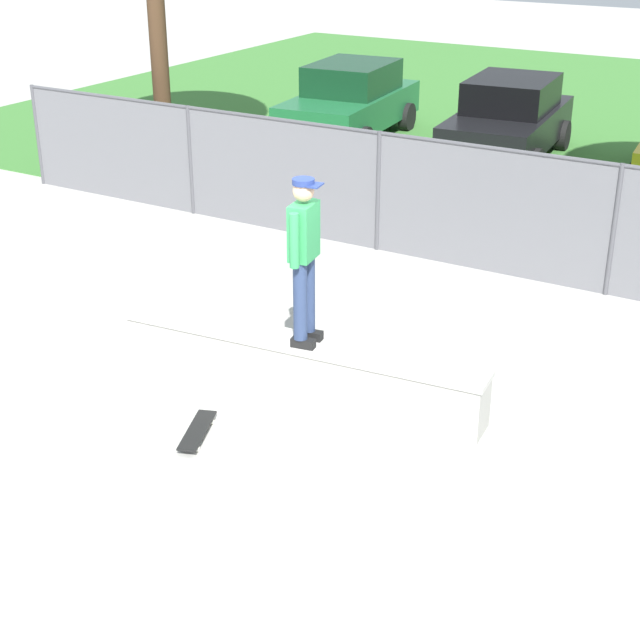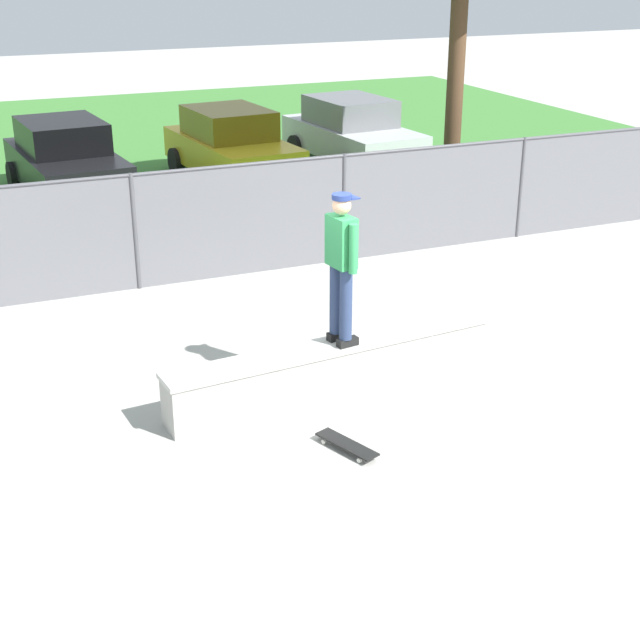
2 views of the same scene
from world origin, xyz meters
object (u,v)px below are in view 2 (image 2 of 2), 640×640
(concrete_ledge, at_px, (333,368))
(skateboard, at_px, (347,445))
(skateboarder, at_px, (341,262))
(car_black, at_px, (66,160))
(car_yellow, at_px, (231,145))
(car_silver, at_px, (352,132))

(concrete_ledge, xyz_separation_m, skateboard, (-0.42, -1.33, -0.26))
(skateboarder, distance_m, car_black, 10.91)
(concrete_ledge, xyz_separation_m, car_black, (-1.55, 10.74, 0.51))
(skateboarder, height_order, car_yellow, skateboarder)
(car_silver, bearing_deg, skateboarder, -115.39)
(skateboarder, distance_m, car_silver, 12.34)
(concrete_ledge, relative_size, car_yellow, 0.99)
(concrete_ledge, height_order, car_black, car_black)
(concrete_ledge, relative_size, skateboard, 5.27)
(car_yellow, bearing_deg, skateboarder, -100.94)
(concrete_ledge, distance_m, skateboard, 1.42)
(car_silver, bearing_deg, concrete_ledge, -115.78)
(skateboard, relative_size, car_black, 0.19)
(skateboarder, xyz_separation_m, car_yellow, (2.09, 10.78, -0.85))
(concrete_ledge, bearing_deg, skateboarder, -9.78)
(car_black, bearing_deg, concrete_ledge, -81.81)
(car_black, bearing_deg, car_yellow, 0.54)
(car_black, relative_size, car_silver, 1.00)
(skateboard, xyz_separation_m, car_black, (-1.13, 12.06, 0.77))
(car_yellow, bearing_deg, car_silver, 6.09)
(skateboard, height_order, car_yellow, car_yellow)
(car_black, height_order, car_silver, same)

